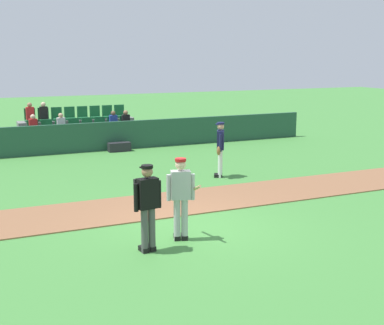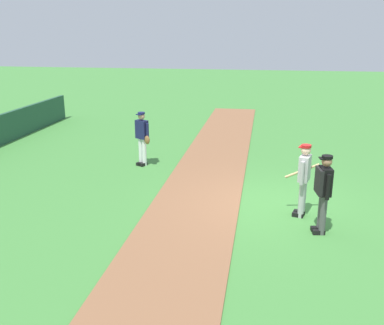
# 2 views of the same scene
# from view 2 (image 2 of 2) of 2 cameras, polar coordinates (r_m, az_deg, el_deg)

# --- Properties ---
(ground_plane) EXTENTS (80.00, 80.00, 0.00)m
(ground_plane) POSITION_cam_2_polar(r_m,az_deg,el_deg) (11.20, 10.76, -5.71)
(ground_plane) COLOR #42843A
(infield_dirt_path) EXTENTS (28.00, 2.24, 0.03)m
(infield_dirt_path) POSITION_cam_2_polar(r_m,az_deg,el_deg) (11.31, 0.61, -5.10)
(infield_dirt_path) COLOR brown
(infield_dirt_path) RESTS_ON ground
(batter_grey_jersey) EXTENTS (0.59, 0.80, 1.76)m
(batter_grey_jersey) POSITION_cam_2_polar(r_m,az_deg,el_deg) (10.47, 14.42, -1.93)
(batter_grey_jersey) COLOR #B2B2B2
(batter_grey_jersey) RESTS_ON ground
(umpire_home_plate) EXTENTS (0.59, 0.34, 1.76)m
(umpire_home_plate) POSITION_cam_2_polar(r_m,az_deg,el_deg) (9.69, 16.81, -3.45)
(umpire_home_plate) COLOR #4C4C4C
(umpire_home_plate) RESTS_ON ground
(runner_navy_jersey) EXTENTS (0.46, 0.60, 1.76)m
(runner_navy_jersey) POSITION_cam_2_polar(r_m,az_deg,el_deg) (14.18, -6.53, 3.38)
(runner_navy_jersey) COLOR white
(runner_navy_jersey) RESTS_ON ground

